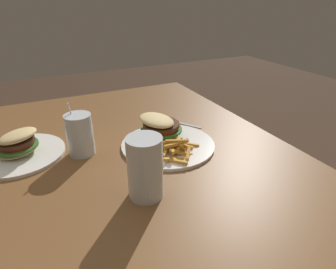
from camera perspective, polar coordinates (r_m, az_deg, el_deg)
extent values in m
cube|color=brown|center=(0.87, -13.07, -6.62)|extent=(1.34, 1.19, 0.03)
cylinder|color=brown|center=(1.69, 0.59, -2.51)|extent=(0.07, 0.07, 0.68)
cylinder|color=white|center=(0.93, 0.00, -2.06)|extent=(0.31, 0.31, 0.01)
ellipsoid|color=#E0C17F|center=(0.97, -1.37, 0.30)|extent=(0.14, 0.12, 0.02)
cylinder|color=#38752D|center=(0.96, -1.38, 1.08)|extent=(0.15, 0.15, 0.01)
cylinder|color=red|center=(0.96, -1.38, 1.49)|extent=(0.12, 0.12, 0.01)
cylinder|color=#4C2D1E|center=(0.95, -1.39, 2.03)|extent=(0.13, 0.13, 0.01)
ellipsoid|color=#E0C17F|center=(0.94, -2.32, 2.96)|extent=(0.14, 0.12, 0.04)
cube|color=gold|center=(0.82, 1.26, -5.36)|extent=(0.07, 0.06, 0.01)
cube|color=gold|center=(0.91, -0.37, -1.91)|extent=(0.04, 0.07, 0.02)
cube|color=gold|center=(0.83, 1.17, -5.11)|extent=(0.01, 0.07, 0.02)
cube|color=gold|center=(0.88, -2.41, -3.24)|extent=(0.06, 0.01, 0.01)
cube|color=gold|center=(0.87, 0.05, -3.19)|extent=(0.06, 0.04, 0.02)
cube|color=gold|center=(0.89, 0.99, -1.88)|extent=(0.01, 0.08, 0.03)
cube|color=gold|center=(0.87, 2.06, -1.99)|extent=(0.06, 0.01, 0.02)
cube|color=gold|center=(0.87, 1.07, -2.52)|extent=(0.04, 0.07, 0.01)
cube|color=gold|center=(0.86, -0.32, -2.98)|extent=(0.07, 0.06, 0.01)
cube|color=gold|center=(0.91, 4.30, -2.00)|extent=(0.04, 0.06, 0.02)
cube|color=gold|center=(0.89, 1.80, -1.28)|extent=(0.04, 0.05, 0.01)
cube|color=gold|center=(0.91, 2.30, -1.47)|extent=(0.08, 0.01, 0.04)
cube|color=gold|center=(0.87, 1.76, -2.41)|extent=(0.05, 0.05, 0.02)
cube|color=gold|center=(0.86, 2.77, -3.76)|extent=(0.03, 0.08, 0.03)
cube|color=gold|center=(0.87, 1.46, -2.03)|extent=(0.03, 0.09, 0.03)
cube|color=gold|center=(0.85, 1.00, -3.09)|extent=(0.07, 0.04, 0.03)
cube|color=gold|center=(0.88, 2.08, -2.41)|extent=(0.06, 0.03, 0.02)
cube|color=gold|center=(0.85, 4.17, -3.72)|extent=(0.05, 0.04, 0.02)
cube|color=gold|center=(0.89, 3.15, -2.26)|extent=(0.04, 0.06, 0.02)
cube|color=gold|center=(0.85, 1.27, -2.10)|extent=(0.02, 0.06, 0.02)
cube|color=gold|center=(0.86, 1.05, -3.50)|extent=(0.07, 0.04, 0.02)
cube|color=gold|center=(0.86, 1.78, -1.36)|extent=(0.05, 0.06, 0.02)
cylinder|color=silver|center=(0.68, -4.69, -6.74)|extent=(0.09, 0.09, 0.16)
cylinder|color=#B26B19|center=(0.68, -4.65, -7.64)|extent=(0.08, 0.08, 0.13)
cylinder|color=silver|center=(0.90, -17.45, -0.03)|extent=(0.08, 0.08, 0.13)
cylinder|color=#EFA819|center=(0.91, -17.35, -0.70)|extent=(0.07, 0.07, 0.11)
cylinder|color=white|center=(0.91, -18.34, 1.37)|extent=(0.01, 0.02, 0.17)
ellipsoid|color=silver|center=(1.10, 0.95, 2.90)|extent=(0.06, 0.06, 0.01)
cube|color=silver|center=(1.08, 4.24, 1.92)|extent=(0.09, 0.07, 0.00)
cylinder|color=white|center=(0.99, -27.98, -3.56)|extent=(0.27, 0.27, 0.01)
ellipsoid|color=#E0C17F|center=(0.98, -28.17, -2.76)|extent=(0.15, 0.15, 0.02)
cylinder|color=#38752D|center=(0.98, -28.35, -2.03)|extent=(0.18, 0.18, 0.01)
cylinder|color=red|center=(0.97, -28.44, -1.64)|extent=(0.14, 0.14, 0.01)
cylinder|color=#4C2D1E|center=(0.97, -28.57, -1.12)|extent=(0.15, 0.15, 0.01)
ellipsoid|color=#E0C17F|center=(0.95, -28.23, -0.21)|extent=(0.15, 0.15, 0.04)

